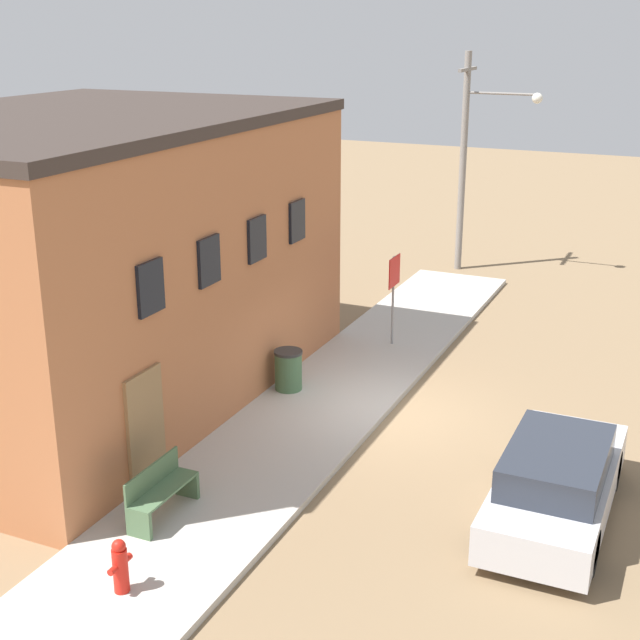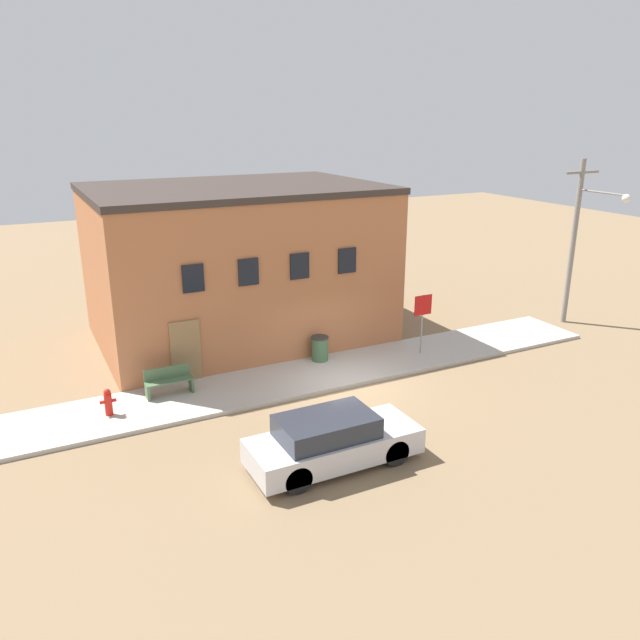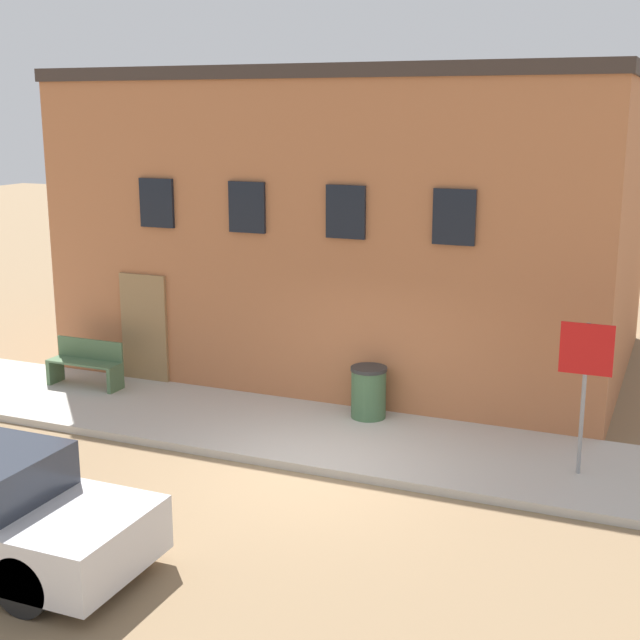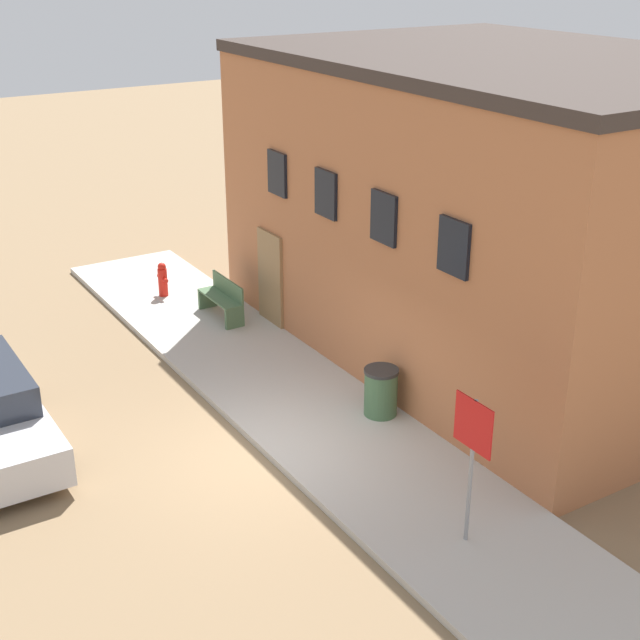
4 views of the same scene
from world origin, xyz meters
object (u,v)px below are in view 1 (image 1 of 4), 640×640
Objects in this scene: bench at (160,491)px; trash_bin at (288,370)px; stop_sign at (394,283)px; utility_pole at (470,152)px; fire_hydrant at (120,566)px; parked_car at (556,482)px.

trash_bin is at bearing 4.31° from bench.
stop_sign is 3.94m from trash_bin.
stop_sign is at bearing -177.40° from utility_pole.
trash_bin is at bearing 7.99° from fire_hydrant.
utility_pole is (11.52, -0.73, 3.24)m from trash_bin.
stop_sign is at bearing 38.63° from parked_car.
bench is at bearing 18.07° from fire_hydrant.
stop_sign is at bearing -16.84° from trash_bin.
trash_bin is at bearing 176.36° from utility_pole.
utility_pole is 1.55× the size of parked_car.
trash_bin is (5.52, 0.42, 0.01)m from bench.
parked_car is (-14.32, -5.48, -3.14)m from utility_pole.
stop_sign reaches higher than parked_car.
fire_hydrant is 0.37× the size of stop_sign.
fire_hydrant is at bearing 132.04° from parked_car.
fire_hydrant is 0.19× the size of parked_car.
trash_bin is 0.13× the size of utility_pole.
bench is 0.33× the size of parked_car.
utility_pole is at bearing 2.60° from stop_sign.
trash_bin is (-3.61, 1.09, -1.13)m from stop_sign.
fire_hydrant is 0.56× the size of bench.
stop_sign is (11.06, -0.05, 1.16)m from fire_hydrant.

